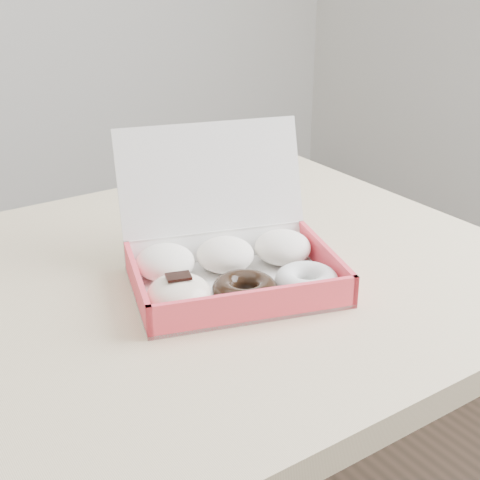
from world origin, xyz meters
TOP-DOWN VIEW (x-y plane):
  - table at (0.00, 0.00)m, footprint 1.20×0.80m
  - donut_box at (0.13, -0.06)m, footprint 0.35×0.33m

SIDE VIEW (x-z plane):
  - table at x=0.00m, z-range 0.30..1.05m
  - donut_box at x=0.13m, z-range 0.68..0.88m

